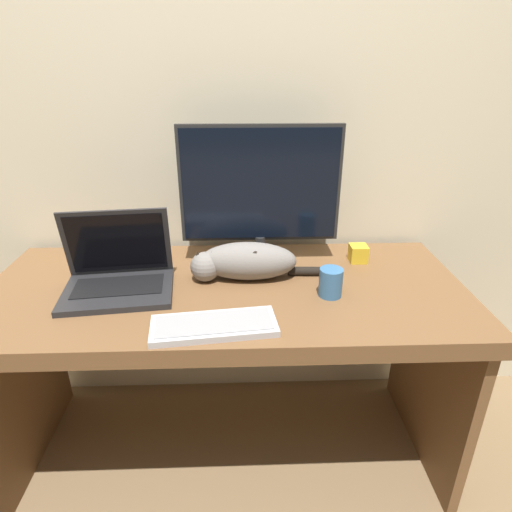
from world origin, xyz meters
The scene contains 8 objects.
wall_back centered at (0.00, 0.77, 1.30)m, with size 6.40×0.06×2.60m.
desk centered at (0.00, 0.35, 0.61)m, with size 1.63×0.71×0.76m.
monitor centered at (0.13, 0.56, 1.02)m, with size 0.58×0.20×0.51m.
laptop centered at (-0.35, 0.34, 0.81)m, with size 0.38×0.29×0.27m.
external_keyboard centered at (-0.03, 0.10, 0.77)m, with size 0.37×0.18×0.02m.
cat centered at (0.06, 0.41, 0.82)m, with size 0.49×0.15×0.13m.
coffee_mug centered at (0.34, 0.28, 0.80)m, with size 0.08×0.08×0.09m.
small_toy centered at (0.50, 0.54, 0.79)m, with size 0.06×0.06×0.06m.
Camera 1 is at (0.06, -0.93, 1.45)m, focal length 30.00 mm.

